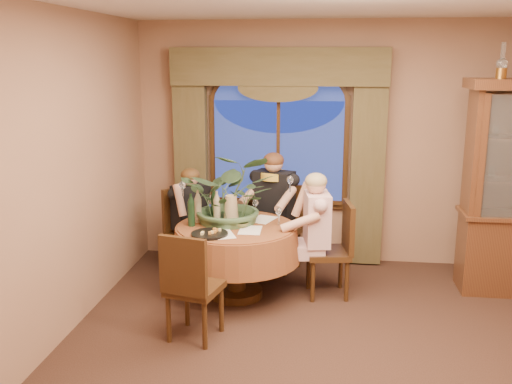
# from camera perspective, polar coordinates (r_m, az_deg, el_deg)

# --- Properties ---
(floor) EXTENTS (5.00, 5.00, 0.00)m
(floor) POSITION_cam_1_polar(r_m,az_deg,el_deg) (4.76, 6.84, -16.82)
(floor) COLOR black
(floor) RESTS_ON ground
(wall_back) EXTENTS (4.50, 0.00, 4.50)m
(wall_back) POSITION_cam_1_polar(r_m,az_deg,el_deg) (6.69, 7.44, 4.77)
(wall_back) COLOR #89634C
(wall_back) RESTS_ON ground
(window) EXTENTS (1.62, 0.10, 1.32)m
(window) POSITION_cam_1_polar(r_m,az_deg,el_deg) (6.66, 2.24, 3.97)
(window) COLOR navy
(window) RESTS_ON wall_back
(arched_transom) EXTENTS (1.60, 0.06, 0.44)m
(arched_transom) POSITION_cam_1_polar(r_m,az_deg,el_deg) (6.58, 2.30, 10.68)
(arched_transom) COLOR navy
(arched_transom) RESTS_ON wall_back
(drapery_left) EXTENTS (0.38, 0.14, 2.32)m
(drapery_left) POSITION_cam_1_polar(r_m,az_deg,el_deg) (6.80, -6.49, 3.06)
(drapery_left) COLOR #413A1F
(drapery_left) RESTS_ON floor
(drapery_right) EXTENTS (0.38, 0.14, 2.32)m
(drapery_right) POSITION_cam_1_polar(r_m,az_deg,el_deg) (6.62, 11.10, 2.62)
(drapery_right) COLOR #413A1F
(drapery_right) RESTS_ON floor
(swag_valance) EXTENTS (2.45, 0.16, 0.42)m
(swag_valance) POSITION_cam_1_polar(r_m,az_deg,el_deg) (6.50, 2.25, 12.41)
(swag_valance) COLOR #413A1F
(swag_valance) RESTS_ON wall_back
(dining_table) EXTENTS (1.33, 1.33, 0.75)m
(dining_table) POSITION_cam_1_polar(r_m,az_deg,el_deg) (5.80, -1.97, -6.93)
(dining_table) COLOR maroon
(dining_table) RESTS_ON floor
(oil_lamp_left) EXTENTS (0.11, 0.11, 0.34)m
(oil_lamp_left) POSITION_cam_1_polar(r_m,az_deg,el_deg) (6.09, 23.42, 11.98)
(oil_lamp_left) COLOR #A5722D
(oil_lamp_left) RESTS_ON china_cabinet
(chair_right) EXTENTS (0.48, 0.48, 0.96)m
(chair_right) POSITION_cam_1_polar(r_m,az_deg,el_deg) (5.84, 7.20, -5.80)
(chair_right) COLOR black
(chair_right) RESTS_ON floor
(chair_back_right) EXTENTS (0.55, 0.55, 0.96)m
(chair_back_right) POSITION_cam_1_polar(r_m,az_deg,el_deg) (6.50, 2.30, -3.70)
(chair_back_right) COLOR black
(chair_back_right) RESTS_ON floor
(chair_back) EXTENTS (0.59, 0.59, 0.96)m
(chair_back) POSITION_cam_1_polar(r_m,az_deg,el_deg) (6.38, -6.64, -4.11)
(chair_back) COLOR black
(chair_back) RESTS_ON floor
(chair_front_left) EXTENTS (0.50, 0.50, 0.96)m
(chair_front_left) POSITION_cam_1_polar(r_m,az_deg,el_deg) (4.98, -6.15, -9.23)
(chair_front_left) COLOR black
(chair_front_left) RESTS_ON floor
(person_pink) EXTENTS (0.49, 0.52, 1.28)m
(person_pink) POSITION_cam_1_polar(r_m,az_deg,el_deg) (5.77, 6.08, -4.31)
(person_pink) COLOR #D1A9AD
(person_pink) RESTS_ON floor
(person_back) EXTENTS (0.59, 0.59, 1.21)m
(person_back) POSITION_cam_1_polar(r_m,az_deg,el_deg) (6.39, -6.56, -2.91)
(person_back) COLOR black
(person_back) RESTS_ON floor
(person_scarf) EXTENTS (0.61, 0.59, 1.36)m
(person_scarf) POSITION_cam_1_polar(r_m,az_deg,el_deg) (6.46, 1.81, -1.94)
(person_scarf) COLOR black
(person_scarf) RESTS_ON floor
(stoneware_vase) EXTENTS (0.15, 0.15, 0.29)m
(stoneware_vase) POSITION_cam_1_polar(r_m,az_deg,el_deg) (5.72, -2.50, -1.76)
(stoneware_vase) COLOR tan
(stoneware_vase) RESTS_ON dining_table
(centerpiece_plant) EXTENTS (0.96, 1.07, 0.84)m
(centerpiece_plant) POSITION_cam_1_polar(r_m,az_deg,el_deg) (5.68, -2.41, 3.04)
(centerpiece_plant) COLOR #3C5C3A
(centerpiece_plant) RESTS_ON dining_table
(olive_bowl) EXTENTS (0.17, 0.17, 0.05)m
(olive_bowl) POSITION_cam_1_polar(r_m,az_deg,el_deg) (5.62, -1.62, -3.27)
(olive_bowl) COLOR #4D542A
(olive_bowl) RESTS_ON dining_table
(cheese_platter) EXTENTS (0.35, 0.35, 0.02)m
(cheese_platter) POSITION_cam_1_polar(r_m,az_deg,el_deg) (5.39, -4.66, -4.21)
(cheese_platter) COLOR black
(cheese_platter) RESTS_ON dining_table
(wine_bottle_0) EXTENTS (0.07, 0.07, 0.33)m
(wine_bottle_0) POSITION_cam_1_polar(r_m,az_deg,el_deg) (5.66, -6.50, -1.79)
(wine_bottle_0) COLOR black
(wine_bottle_0) RESTS_ON dining_table
(wine_bottle_1) EXTENTS (0.07, 0.07, 0.33)m
(wine_bottle_1) POSITION_cam_1_polar(r_m,az_deg,el_deg) (5.79, -5.82, -1.42)
(wine_bottle_1) COLOR tan
(wine_bottle_1) RESTS_ON dining_table
(wine_bottle_2) EXTENTS (0.07, 0.07, 0.33)m
(wine_bottle_2) POSITION_cam_1_polar(r_m,az_deg,el_deg) (5.88, -4.20, -1.16)
(wine_bottle_2) COLOR black
(wine_bottle_2) RESTS_ON dining_table
(wine_bottle_3) EXTENTS (0.07, 0.07, 0.33)m
(wine_bottle_3) POSITION_cam_1_polar(r_m,az_deg,el_deg) (5.74, -3.94, -1.52)
(wine_bottle_3) COLOR tan
(wine_bottle_3) RESTS_ON dining_table
(tasting_paper_0) EXTENTS (0.22, 0.31, 0.00)m
(tasting_paper_0) POSITION_cam_1_polar(r_m,az_deg,el_deg) (5.52, -0.58, -3.83)
(tasting_paper_0) COLOR white
(tasting_paper_0) RESTS_ON dining_table
(tasting_paper_1) EXTENTS (0.30, 0.35, 0.00)m
(tasting_paper_1) POSITION_cam_1_polar(r_m,az_deg,el_deg) (5.88, 0.69, -2.76)
(tasting_paper_1) COLOR white
(tasting_paper_1) RESTS_ON dining_table
(tasting_paper_2) EXTENTS (0.31, 0.36, 0.00)m
(tasting_paper_2) POSITION_cam_1_polar(r_m,az_deg,el_deg) (5.40, -3.41, -4.26)
(tasting_paper_2) COLOR white
(tasting_paper_2) RESTS_ON dining_table
(wine_glass_person_pink) EXTENTS (0.07, 0.07, 0.18)m
(wine_glass_person_pink) POSITION_cam_1_polar(r_m,az_deg,el_deg) (5.67, 2.29, -2.46)
(wine_glass_person_pink) COLOR silver
(wine_glass_person_pink) RESTS_ON dining_table
(wine_glass_person_back) EXTENTS (0.07, 0.07, 0.18)m
(wine_glass_person_back) POSITION_cam_1_polar(r_m,az_deg,el_deg) (5.99, -4.47, -1.64)
(wine_glass_person_back) COLOR silver
(wine_glass_person_back) RESTS_ON dining_table
(wine_glass_person_scarf) EXTENTS (0.07, 0.07, 0.18)m
(wine_glass_person_scarf) POSITION_cam_1_polar(r_m,az_deg,el_deg) (6.02, -0.06, -1.52)
(wine_glass_person_scarf) COLOR silver
(wine_glass_person_scarf) RESTS_ON dining_table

